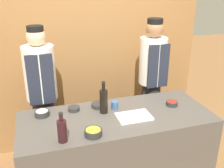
# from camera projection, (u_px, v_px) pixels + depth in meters

# --- Properties ---
(cabinet_wall) EXTENTS (2.94, 0.18, 2.40)m
(cabinet_wall) POSITION_uv_depth(u_px,v_px,m) (91.00, 57.00, 3.48)
(cabinet_wall) COLOR olive
(cabinet_wall) RESTS_ON ground_plane
(counter) EXTENTS (1.91, 0.79, 0.91)m
(counter) POSITION_uv_depth(u_px,v_px,m) (116.00, 154.00, 2.77)
(counter) COLOR #514C47
(counter) RESTS_ON ground_plane
(sauce_bowl_yellow) EXTENTS (0.16, 0.16, 0.06)m
(sauce_bowl_yellow) POSITION_uv_depth(u_px,v_px,m) (93.00, 132.00, 2.26)
(sauce_bowl_yellow) COLOR #2D2D2D
(sauce_bowl_yellow) RESTS_ON counter
(sauce_bowl_red) EXTENTS (0.12, 0.12, 0.05)m
(sauce_bowl_red) POSITION_uv_depth(u_px,v_px,m) (172.00, 103.00, 2.80)
(sauce_bowl_red) COLOR #2D2D2D
(sauce_bowl_red) RESTS_ON counter
(sauce_bowl_white) EXTENTS (0.14, 0.14, 0.05)m
(sauce_bowl_white) POSITION_uv_depth(u_px,v_px,m) (42.00, 113.00, 2.59)
(sauce_bowl_white) COLOR #2D2D2D
(sauce_bowl_white) RESTS_ON counter
(sauce_bowl_brown) EXTENTS (0.16, 0.16, 0.04)m
(sauce_bowl_brown) POSITION_uv_depth(u_px,v_px,m) (99.00, 105.00, 2.77)
(sauce_bowl_brown) COLOR #2D2D2D
(sauce_bowl_brown) RESTS_ON counter
(sauce_bowl_green) EXTENTS (0.12, 0.12, 0.04)m
(sauce_bowl_green) POSITION_uv_depth(u_px,v_px,m) (74.00, 109.00, 2.69)
(sauce_bowl_green) COLOR #2D2D2D
(sauce_bowl_green) RESTS_ON counter
(cutting_board) EXTENTS (0.34, 0.22, 0.02)m
(cutting_board) POSITION_uv_depth(u_px,v_px,m) (134.00, 117.00, 2.56)
(cutting_board) COLOR white
(cutting_board) RESTS_ON counter
(bottle_wine) EXTENTS (0.08, 0.08, 0.27)m
(bottle_wine) POSITION_uv_depth(u_px,v_px,m) (62.00, 130.00, 2.15)
(bottle_wine) COLOR black
(bottle_wine) RESTS_ON counter
(bottle_soy) EXTENTS (0.08, 0.08, 0.34)m
(bottle_soy) POSITION_uv_depth(u_px,v_px,m) (104.00, 101.00, 2.61)
(bottle_soy) COLOR black
(bottle_soy) RESTS_ON counter
(cup_blue) EXTENTS (0.07, 0.07, 0.08)m
(cup_blue) POSITION_uv_depth(u_px,v_px,m) (115.00, 105.00, 2.73)
(cup_blue) COLOR #386093
(cup_blue) RESTS_ON counter
(chef_left) EXTENTS (0.34, 0.34, 1.72)m
(chef_left) POSITION_uv_depth(u_px,v_px,m) (42.00, 96.00, 2.97)
(chef_left) COLOR #28282D
(chef_left) RESTS_ON ground_plane
(chef_right) EXTENTS (0.33, 0.33, 1.74)m
(chef_right) POSITION_uv_depth(u_px,v_px,m) (152.00, 81.00, 3.33)
(chef_right) COLOR #28282D
(chef_right) RESTS_ON ground_plane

